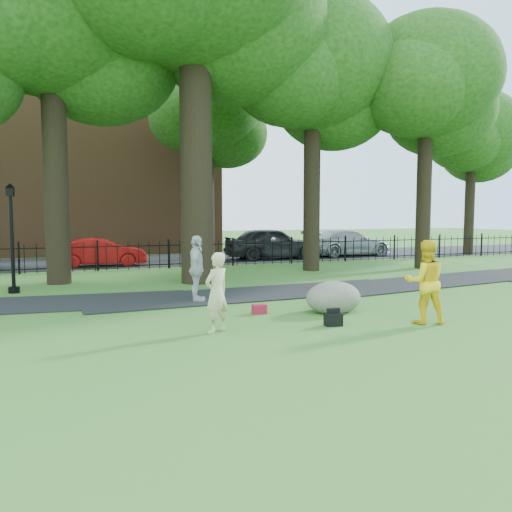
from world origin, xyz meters
name	(u,v)px	position (x,y,z in m)	size (l,w,h in m)	color
ground	(278,323)	(0.00, 0.00, 0.00)	(120.00, 120.00, 0.00)	#337027
footpath	(256,294)	(1.00, 3.90, 0.00)	(36.00, 2.60, 0.03)	black
street	(153,260)	(0.00, 16.00, 0.00)	(80.00, 7.00, 0.02)	black
iron_fence	(169,255)	(0.00, 12.00, 0.60)	(44.00, 0.04, 1.20)	black
brick_building	(66,157)	(-4.00, 24.00, 6.00)	(18.00, 8.00, 12.00)	brown
tree_row	(199,56)	(0.52, 8.40, 8.15)	(26.82, 7.96, 12.42)	black
woman	(217,292)	(-1.49, -0.31, 0.81)	(0.59, 0.39, 1.62)	#CDBA8D
man	(425,282)	(3.00, -1.14, 0.91)	(0.89, 0.69, 1.83)	yellow
pedestrian	(197,269)	(-0.97, 3.29, 0.91)	(1.06, 0.44, 1.81)	silver
boulder	(333,295)	(1.77, 0.67, 0.41)	(1.40, 1.05, 0.82)	slate
lamppost	(12,240)	(-5.77, 6.78, 1.62)	(0.33, 0.33, 3.31)	black
backpack	(333,319)	(1.00, -0.66, 0.14)	(0.37, 0.23, 0.27)	black
red_bag	(259,309)	(0.00, 1.12, 0.11)	(0.33, 0.21, 0.23)	maroon
red_sedan	(101,252)	(-2.74, 13.76, 0.66)	(1.39, 3.98, 1.31)	#9D0C0C
grey_car	(272,243)	(6.03, 14.51, 0.85)	(2.01, 4.99, 1.70)	black
silver_car	(347,243)	(10.89, 14.86, 0.75)	(2.10, 5.16, 1.50)	#999CA1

